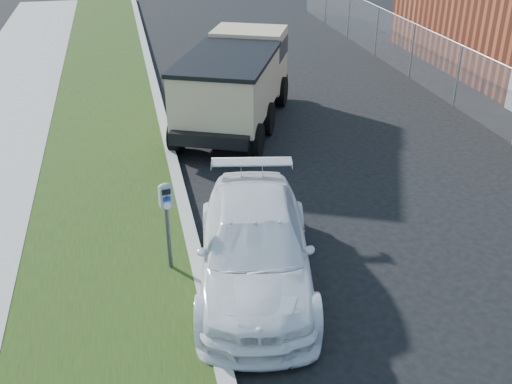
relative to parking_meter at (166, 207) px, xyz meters
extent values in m
plane|color=black|center=(3.06, -0.26, -1.29)|extent=(120.00, 120.00, 0.00)
cube|color=gray|center=(0.46, 1.74, -1.21)|extent=(0.25, 50.00, 0.15)
cube|color=#1B360E|center=(-1.14, 1.74, -1.22)|extent=(3.00, 50.00, 0.13)
plane|color=slate|center=(9.06, 6.74, -0.39)|extent=(0.00, 30.00, 30.00)
cylinder|color=#9297A0|center=(9.06, 6.74, 0.51)|extent=(0.04, 30.00, 0.04)
cylinder|color=#9297A0|center=(9.06, 6.74, -0.39)|extent=(0.06, 0.06, 1.80)
cylinder|color=#9297A0|center=(9.06, 9.74, -0.39)|extent=(0.06, 0.06, 1.80)
cylinder|color=#9297A0|center=(9.06, 12.74, -0.39)|extent=(0.06, 0.06, 1.80)
cylinder|color=#9297A0|center=(9.06, 15.74, -0.39)|extent=(0.06, 0.06, 1.80)
cylinder|color=#9297A0|center=(9.06, 18.74, -0.39)|extent=(0.06, 0.06, 1.80)
cylinder|color=#3F4247|center=(0.00, 0.00, -0.57)|extent=(0.08, 0.08, 1.14)
cube|color=gray|center=(0.00, 0.00, 0.20)|extent=(0.23, 0.17, 0.34)
ellipsoid|color=gray|center=(0.00, 0.00, 0.37)|extent=(0.24, 0.18, 0.13)
cube|color=black|center=(0.01, -0.07, 0.31)|extent=(0.14, 0.04, 0.09)
cube|color=#0D3297|center=(0.01, -0.07, 0.19)|extent=(0.12, 0.03, 0.08)
cylinder|color=silver|center=(0.01, -0.07, 0.06)|extent=(0.12, 0.03, 0.13)
cube|color=#3F4247|center=(0.01, -0.07, 0.22)|extent=(0.05, 0.01, 0.06)
imported|color=white|center=(1.34, -0.48, -0.63)|extent=(2.66, 4.80, 1.31)
cube|color=black|center=(2.38, 6.61, -0.66)|extent=(3.97, 5.81, 0.30)
cube|color=tan|center=(3.18, 8.42, 0.05)|extent=(2.48, 2.24, 1.72)
cube|color=black|center=(3.18, 8.42, 0.39)|extent=(2.51, 2.26, 0.52)
cube|color=tan|center=(2.10, 5.98, 0.05)|extent=(3.36, 4.15, 1.38)
cube|color=black|center=(2.10, 5.98, 0.76)|extent=(3.47, 4.26, 0.10)
cube|color=black|center=(3.51, 9.17, -0.73)|extent=(1.94, 0.96, 0.26)
cylinder|color=black|center=(2.24, 8.74, -0.86)|extent=(0.60, 0.90, 0.86)
cylinder|color=black|center=(4.05, 7.94, -0.86)|extent=(0.60, 0.90, 0.86)
cylinder|color=black|center=(1.30, 6.62, -0.86)|extent=(0.60, 0.90, 0.86)
cylinder|color=black|center=(3.11, 5.81, -0.86)|extent=(0.60, 0.90, 0.86)
cylinder|color=black|center=(0.67, 5.20, -0.86)|extent=(0.60, 0.90, 0.86)
cylinder|color=black|center=(2.48, 4.39, -0.86)|extent=(0.60, 0.90, 0.86)
camera|label=1|loc=(-0.44, -8.59, 4.71)|focal=42.00mm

